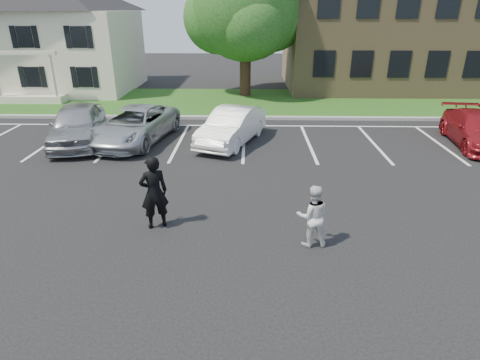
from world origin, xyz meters
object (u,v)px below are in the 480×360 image
tree (247,8)px  car_red_compact (477,129)px  car_silver_west (78,124)px  house (55,33)px  man_black_suit (154,192)px  car_white_sedan (232,126)px  car_silver_minivan (135,125)px  office_building (445,27)px  man_white_shirt (312,216)px

tree → car_red_compact: (9.75, -10.18, -4.66)m
tree → car_silver_west: (-7.07, -10.33, -4.51)m
car_silver_west → tree: bearing=43.2°
house → man_black_suit: (10.78, -19.25, -2.83)m
house → car_red_compact: bearing=-27.9°
tree → car_white_sedan: size_ratio=1.96×
car_silver_minivan → man_black_suit: bearing=-60.0°
car_white_sedan → man_black_suit: bearing=-82.8°
office_building → car_white_sedan: office_building is taller
tree → car_silver_minivan: tree is taller
car_silver_west → car_red_compact: car_silver_west is taller
car_red_compact → man_white_shirt: bearing=-128.0°
tree → man_white_shirt: bearing=-84.5°
car_silver_west → car_silver_minivan: car_silver_west is taller
house → car_red_compact: house is taller
car_silver_west → car_white_sedan: car_silver_west is taller
man_black_suit → car_white_sedan: size_ratio=0.44×
tree → car_red_compact: 14.85m
house → tree: tree is taller
man_white_shirt → car_red_compact: bearing=-138.6°
office_building → car_silver_west: size_ratio=4.56×
office_building → car_silver_minivan: size_ratio=4.23×
man_white_shirt → man_black_suit: bearing=-14.8°
car_silver_minivan → car_red_compact: 14.49m
house → man_black_suit: house is taller
car_silver_west → car_red_compact: 16.83m
office_building → man_black_suit: bearing=-127.3°
office_building → car_silver_minivan: (-18.71, -13.92, -3.42)m
tree → man_black_suit: tree is taller
house → car_silver_minivan: size_ratio=1.95×
tree → man_white_shirt: size_ratio=5.55×
tree → car_red_compact: bearing=-46.2°
man_black_suit → car_silver_west: bearing=-80.3°
office_building → car_white_sedan: (-14.52, -14.05, -3.42)m
man_black_suit → tree: bearing=-122.1°
car_silver_west → car_white_sedan: size_ratio=1.09×
car_silver_west → man_white_shirt: bearing=-54.0°
house → car_red_compact: (22.78, -12.06, -3.14)m
man_black_suit → car_white_sedan: man_black_suit is taller
man_white_shirt → office_building: bearing=-122.5°
car_white_sedan → car_silver_west: bearing=-158.0°
car_silver_minivan → car_white_sedan: 4.19m
office_building → car_red_compact: 15.11m
tree → car_white_sedan: 11.16m
car_silver_minivan → car_red_compact: bearing=10.7°
man_white_shirt → car_silver_west: (-8.81, 7.85, 0.04)m
man_white_shirt → car_silver_minivan: 10.40m
man_black_suit → car_red_compact: man_black_suit is taller
man_white_shirt → car_white_sedan: (-2.28, 8.03, -0.05)m
office_building → car_red_compact: (-4.22, -14.08, -3.47)m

